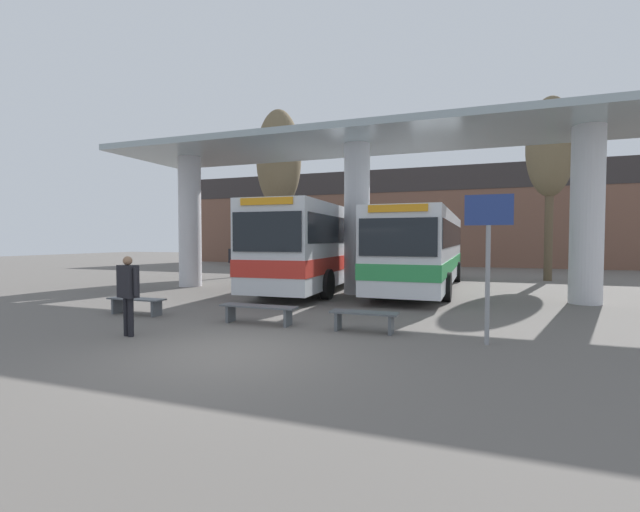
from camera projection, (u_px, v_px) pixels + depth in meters
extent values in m
plane|color=#605B56|center=(226.00, 353.00, 7.81)|extent=(100.00, 100.00, 0.00)
cube|color=brown|center=(418.00, 217.00, 33.59)|extent=(40.00, 0.50, 7.68)
cube|color=#332D2D|center=(418.00, 180.00, 33.47)|extent=(40.00, 0.58, 1.84)
cylinder|color=silver|center=(190.00, 222.00, 18.94)|extent=(0.98, 0.98, 5.71)
cylinder|color=silver|center=(357.00, 219.00, 16.34)|extent=(0.98, 0.98, 5.71)
cylinder|color=silver|center=(587.00, 215.00, 13.73)|extent=(0.98, 0.98, 5.71)
cube|color=#93A3A8|center=(357.00, 141.00, 16.22)|extent=(20.28, 5.00, 0.24)
cube|color=silver|center=(325.00, 244.00, 18.69)|extent=(2.95, 12.13, 3.04)
cube|color=black|center=(325.00, 231.00, 18.67)|extent=(2.97, 11.65, 0.97)
cube|color=red|center=(325.00, 260.00, 18.72)|extent=(2.99, 12.17, 0.55)
cube|color=black|center=(266.00, 232.00, 12.91)|extent=(2.26, 0.15, 1.21)
cube|color=orange|center=(266.00, 201.00, 12.87)|extent=(1.72, 0.12, 0.22)
cylinder|color=black|center=(263.00, 282.00, 15.56)|extent=(0.32, 1.07, 1.06)
cylinder|color=black|center=(327.00, 284.00, 14.82)|extent=(0.32, 1.07, 1.06)
cylinder|color=black|center=(321.00, 269.00, 22.27)|extent=(0.32, 1.07, 1.06)
cylinder|color=black|center=(367.00, 270.00, 21.53)|extent=(0.32, 1.07, 1.06)
cube|color=silver|center=(423.00, 248.00, 18.27)|extent=(2.64, 12.26, 2.82)
cube|color=black|center=(423.00, 235.00, 18.25)|extent=(2.68, 11.77, 0.90)
cube|color=#2D934C|center=(423.00, 263.00, 18.29)|extent=(2.69, 12.30, 0.51)
cube|color=black|center=(397.00, 237.00, 12.50)|extent=(2.31, 0.09, 1.13)
cube|color=orange|center=(397.00, 208.00, 12.47)|extent=(1.75, 0.07, 0.22)
cylinder|color=black|center=(374.00, 284.00, 15.21)|extent=(0.29, 0.99, 0.99)
cylinder|color=black|center=(447.00, 287.00, 14.33)|extent=(0.29, 0.99, 0.99)
cylinder|color=black|center=(406.00, 270.00, 21.90)|extent=(0.29, 0.99, 0.99)
cylinder|color=black|center=(457.00, 272.00, 21.02)|extent=(0.29, 0.99, 0.99)
cube|color=#4C5156|center=(258.00, 306.00, 10.52)|extent=(1.98, 0.44, 0.04)
cube|color=#4C5156|center=(231.00, 314.00, 10.79)|extent=(0.07, 0.37, 0.42)
cube|color=#4C5156|center=(288.00, 318.00, 10.25)|extent=(0.07, 0.37, 0.42)
cube|color=#4C5156|center=(364.00, 313.00, 9.61)|extent=(1.53, 0.44, 0.04)
cube|color=#4C5156|center=(338.00, 321.00, 9.82)|extent=(0.07, 0.37, 0.42)
cube|color=#4C5156|center=(391.00, 325.00, 9.41)|extent=(0.07, 0.37, 0.42)
cube|color=#4C5156|center=(136.00, 299.00, 11.81)|extent=(1.70, 0.44, 0.04)
cube|color=#4C5156|center=(117.00, 306.00, 12.05)|extent=(0.07, 0.37, 0.42)
cube|color=#4C5156|center=(156.00, 309.00, 11.58)|extent=(0.07, 0.37, 0.42)
cylinder|color=gray|center=(488.00, 285.00, 8.43)|extent=(0.09, 0.09, 2.37)
cube|color=navy|center=(489.00, 210.00, 8.37)|extent=(0.90, 0.06, 0.60)
cylinder|color=black|center=(126.00, 317.00, 9.23)|extent=(0.15, 0.15, 0.84)
cylinder|color=black|center=(131.00, 317.00, 9.14)|extent=(0.15, 0.15, 0.84)
cube|color=black|center=(128.00, 281.00, 9.15)|extent=(0.50, 0.35, 0.70)
sphere|color=#89664C|center=(128.00, 261.00, 9.14)|extent=(0.19, 0.19, 0.19)
cylinder|color=black|center=(121.00, 280.00, 9.30)|extent=(0.11, 0.11, 0.59)
cylinder|color=black|center=(136.00, 282.00, 9.00)|extent=(0.11, 0.11, 0.59)
cylinder|color=brown|center=(549.00, 228.00, 21.43)|extent=(0.39, 0.39, 5.34)
ellipsoid|color=brown|center=(550.00, 147.00, 21.27)|extent=(2.27, 2.27, 4.99)
cylinder|color=brown|center=(279.00, 230.00, 26.45)|extent=(0.30, 0.30, 5.35)
ellipsoid|color=brown|center=(279.00, 159.00, 26.28)|extent=(2.75, 2.75, 6.06)
cube|color=black|center=(260.00, 256.00, 33.65)|extent=(4.73, 1.93, 1.11)
cube|color=#1E2328|center=(260.00, 245.00, 33.62)|extent=(2.63, 1.69, 0.61)
cylinder|color=black|center=(281.00, 261.00, 34.06)|extent=(0.70, 0.25, 0.69)
cylinder|color=black|center=(273.00, 262.00, 32.43)|extent=(0.70, 0.25, 0.69)
cylinder|color=black|center=(248.00, 261.00, 34.91)|extent=(0.70, 0.25, 0.69)
cylinder|color=black|center=(238.00, 262.00, 33.28)|extent=(0.70, 0.25, 0.69)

